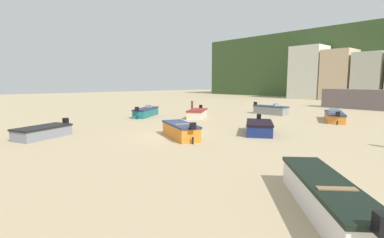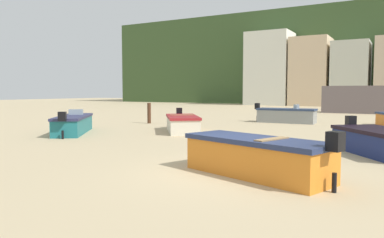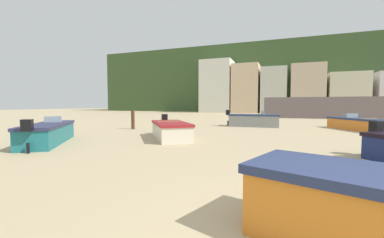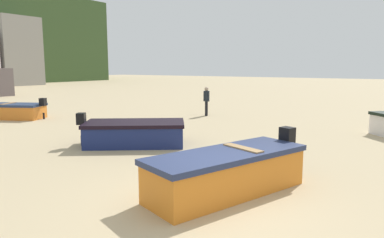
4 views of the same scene
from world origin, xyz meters
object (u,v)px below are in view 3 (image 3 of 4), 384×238
(boat_grey_2, at_px, (254,120))
(boat_orange_5, at_px, (361,124))
(boat_teal_0, at_px, (49,133))
(boat_cream_6, at_px, (171,130))
(mooring_post_near_water, at_px, (133,120))

(boat_grey_2, xyz_separation_m, boat_orange_5, (6.89, -0.27, -0.08))
(boat_teal_0, bearing_deg, boat_cream_6, -0.12)
(boat_teal_0, relative_size, boat_orange_5, 0.85)
(boat_grey_2, xyz_separation_m, mooring_post_near_water, (-7.64, -4.75, 0.17))
(boat_orange_5, bearing_deg, boat_grey_2, 151.28)
(boat_grey_2, bearing_deg, boat_cream_6, -22.03)
(boat_grey_2, bearing_deg, boat_orange_5, 87.07)
(boat_cream_6, distance_m, mooring_post_near_water, 5.59)
(boat_orange_5, distance_m, boat_cream_6, 12.73)
(mooring_post_near_water, bearing_deg, boat_grey_2, 31.90)
(boat_cream_6, xyz_separation_m, mooring_post_near_water, (-4.48, 3.33, 0.23))
(boat_grey_2, distance_m, boat_cream_6, 8.68)
(boat_orange_5, relative_size, mooring_post_near_water, 3.82)
(boat_teal_0, height_order, mooring_post_near_water, mooring_post_near_water)
(boat_teal_0, relative_size, boat_cream_6, 1.13)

